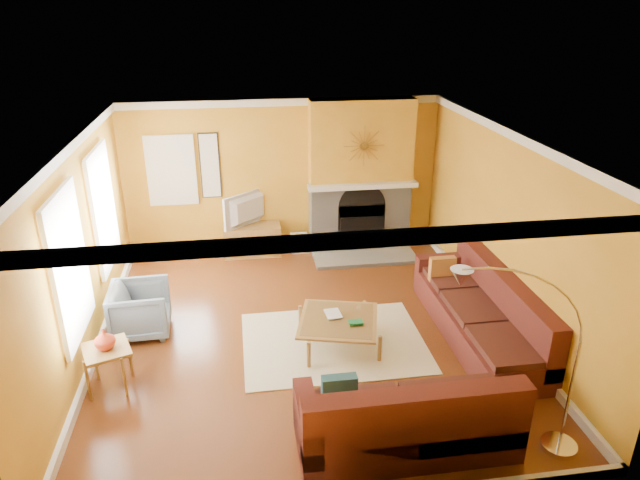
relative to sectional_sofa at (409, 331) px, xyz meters
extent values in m
cube|color=brown|center=(-1.20, 0.85, -0.46)|extent=(5.50, 6.00, 0.02)
cube|color=white|center=(-1.20, 0.85, 2.26)|extent=(5.50, 6.00, 0.02)
cube|color=gold|center=(-1.20, 3.86, 0.90)|extent=(5.50, 0.02, 2.70)
cube|color=gold|center=(-1.20, -2.16, 0.90)|extent=(5.50, 0.02, 2.70)
cube|color=gold|center=(-3.96, 0.85, 0.90)|extent=(0.02, 6.00, 2.70)
cube|color=gold|center=(1.56, 0.85, 0.90)|extent=(0.02, 6.00, 2.70)
cube|color=white|center=(-3.92, 2.15, 1.05)|extent=(0.06, 1.22, 1.72)
cube|color=white|center=(-3.92, 0.25, 1.05)|extent=(0.06, 1.22, 1.72)
cube|color=white|center=(-3.10, 3.81, 1.10)|extent=(0.82, 0.06, 1.22)
cube|color=white|center=(-2.45, 3.82, 1.15)|extent=(0.34, 0.04, 1.14)
cube|color=white|center=(0.15, 3.41, 0.80)|extent=(1.92, 0.22, 0.08)
cube|color=gray|center=(0.15, 3.10, -0.42)|extent=(1.80, 0.70, 0.06)
cube|color=beige|center=(-0.85, 0.55, -0.44)|extent=(2.40, 1.80, 0.02)
cube|color=olive|center=(-1.80, 3.60, -0.17)|extent=(1.00, 0.45, 0.55)
imported|color=black|center=(-1.80, 3.60, 0.39)|extent=(0.87, 0.76, 0.59)
cube|color=white|center=(-0.95, 3.63, -0.30)|extent=(0.30, 0.30, 0.30)
imported|color=slate|center=(-3.40, 1.20, -0.10)|extent=(0.81, 0.79, 0.71)
imported|color=red|center=(-3.60, 0.00, 0.22)|extent=(0.30, 0.30, 0.25)
imported|color=white|center=(-0.95, 0.60, -0.04)|extent=(0.22, 0.29, 0.03)
camera|label=1|loc=(-1.99, -5.82, 3.80)|focal=32.00mm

